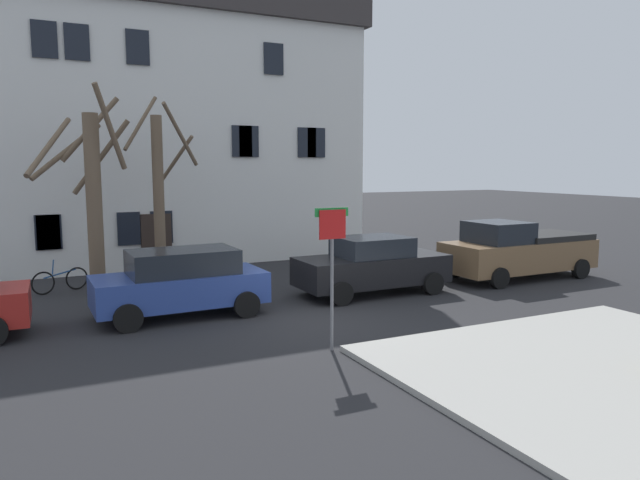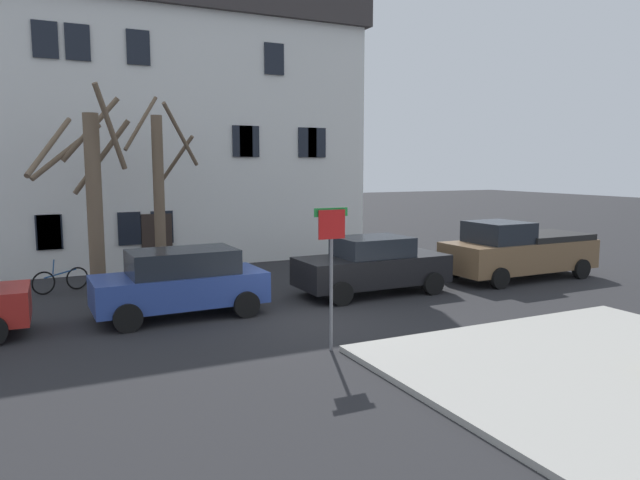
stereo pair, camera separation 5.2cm
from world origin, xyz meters
TOP-DOWN VIEW (x-y plane):
  - ground_plane at (0.00, 0.00)m, footprint 120.00×120.00m
  - sidewalk_slab at (3.38, -6.19)m, footprint 8.04×7.19m
  - building_main at (-0.73, 12.42)m, footprint 15.08×7.60m
  - tree_bare_near at (-4.69, 5.58)m, footprint 3.06×2.85m
  - tree_bare_mid at (-2.59, 6.09)m, footprint 2.35×2.49m
  - car_blue_wagon at (-2.96, 1.76)m, footprint 4.34×2.15m
  - car_black_sedan at (2.84, 1.88)m, footprint 4.65×2.12m
  - pickup_truck_brown at (8.61, 1.79)m, footprint 5.46×2.35m
  - street_sign_pole at (-0.76, -2.46)m, footprint 0.76×0.07m
  - bicycle_leaning at (-5.65, 6.26)m, footprint 1.64×0.71m

SIDE VIEW (x-z plane):
  - ground_plane at x=0.00m, z-range 0.00..0.00m
  - sidewalk_slab at x=3.38m, z-range 0.00..0.12m
  - bicycle_leaning at x=-5.65m, z-range -0.15..0.88m
  - car_black_sedan at x=2.84m, z-range 0.00..1.74m
  - car_blue_wagon at x=-2.96m, z-range 0.04..1.77m
  - pickup_truck_brown at x=8.61m, z-range -0.03..1.97m
  - street_sign_pole at x=-0.76m, z-range 0.59..3.60m
  - tree_bare_mid at x=-2.59m, z-range -0.08..6.06m
  - tree_bare_near at x=-4.69m, z-range 0.06..6.23m
  - building_main at x=-0.73m, z-range 0.07..11.19m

